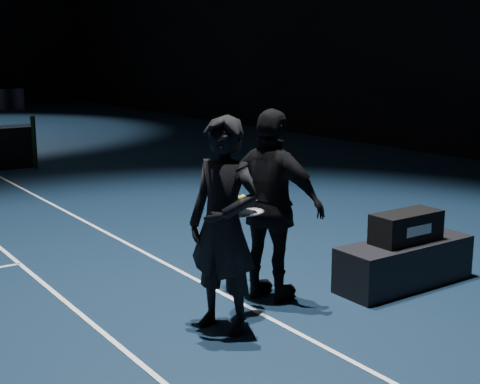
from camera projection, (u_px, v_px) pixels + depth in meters
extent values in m
cylinder|color=black|center=(34.00, 142.00, 13.98)|extent=(0.10, 0.10, 1.10)
cube|color=black|center=(404.00, 263.00, 6.94)|extent=(1.56, 0.53, 0.47)
cube|color=black|center=(406.00, 227.00, 6.86)|extent=(0.78, 0.34, 0.31)
cube|color=white|center=(419.00, 231.00, 6.72)|extent=(0.36, 0.01, 0.10)
imported|color=black|center=(224.00, 225.00, 5.70)|extent=(0.67, 0.80, 1.87)
imported|color=black|center=(272.00, 206.00, 6.41)|extent=(0.85, 1.19, 1.87)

